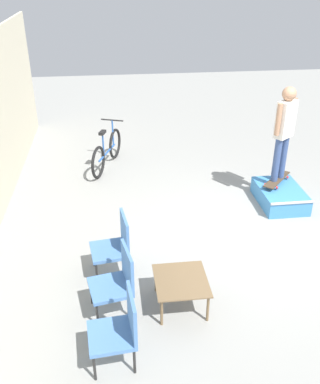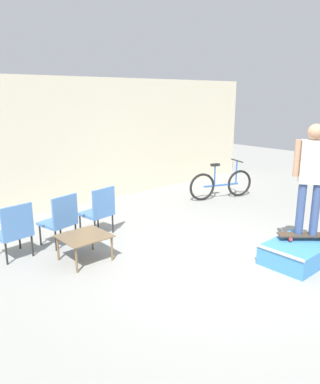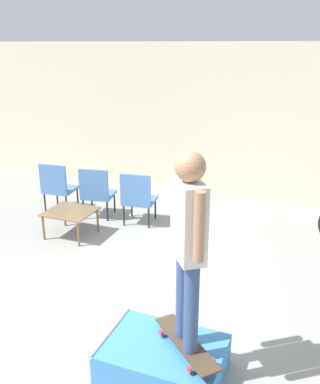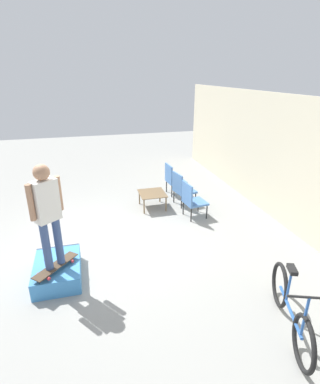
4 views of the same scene
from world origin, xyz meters
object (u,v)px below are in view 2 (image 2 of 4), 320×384
patio_chair_right (99,209)px  bicycle (221,184)px  patio_chair_left (14,229)px  coffee_table (84,238)px  skateboard_on_ramp (305,235)px  skate_ramp_box (297,253)px  person_skater (312,171)px  patio_chair_center (60,218)px

patio_chair_right → bicycle: 3.74m
patio_chair_left → bicycle: bearing=175.9°
coffee_table → patio_chair_right: bearing=45.2°
skateboard_on_ramp → patio_chair_right: size_ratio=0.84×
skateboard_on_ramp → patio_chair_right: 3.67m
skate_ramp_box → coffee_table: bearing=137.1°
skateboard_on_ramp → person_skater: (0.00, -0.00, 1.06)m
patio_chair_right → patio_chair_left: bearing=-7.5°
patio_chair_center → skate_ramp_box: bearing=117.4°
skate_ramp_box → bicycle: 3.84m
skate_ramp_box → patio_chair_right: (-1.68, 3.15, 0.34)m
person_skater → patio_chair_left: bearing=-168.4°
coffee_table → bicycle: size_ratio=0.44×
skateboard_on_ramp → bicycle: bicycle is taller
skate_ramp_box → patio_chair_center: (-2.48, 3.15, 0.34)m
patio_chair_left → skate_ramp_box: bearing=131.3°
bicycle → skate_ramp_box: bearing=-102.0°
skateboard_on_ramp → patio_chair_left: 4.71m
skate_ramp_box → coffee_table: (-2.50, 2.32, 0.22)m
person_skater → patio_chair_right: person_skater is taller
skate_ramp_box → patio_chair_center: 4.02m
skateboard_on_ramp → patio_chair_right: bearing=163.4°
skate_ramp_box → person_skater: (0.22, 0.01, 1.30)m
coffee_table → bicycle: bearing=11.3°
skate_ramp_box → patio_chair_center: patio_chair_center is taller
skate_ramp_box → skateboard_on_ramp: (0.22, 0.01, 0.24)m
patio_chair_center → patio_chair_right: 0.80m
skate_ramp_box → bicycle: bicycle is taller
patio_chair_left → bicycle: size_ratio=0.55×
bicycle → person_skater: bearing=-99.2°
skateboard_on_ramp → patio_chair_center: patio_chair_center is taller
skateboard_on_ramp → bicycle: bearing=102.6°
person_skater → skateboard_on_ramp: bearing=143.3°
coffee_table → patio_chair_left: patio_chair_left is taller
skate_ramp_box → skateboard_on_ramp: 0.33m
person_skater → coffee_table: person_skater is taller
skateboard_on_ramp → coffee_table: bearing=-178.2°
coffee_table → patio_chair_center: patio_chair_center is taller
skateboard_on_ramp → coffee_table: (-2.72, 2.31, -0.02)m
person_skater → patio_chair_center: (-2.70, 3.14, -0.96)m
coffee_table → bicycle: (4.55, 0.91, -0.01)m
bicycle → skateboard_on_ramp: bearing=-99.2°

